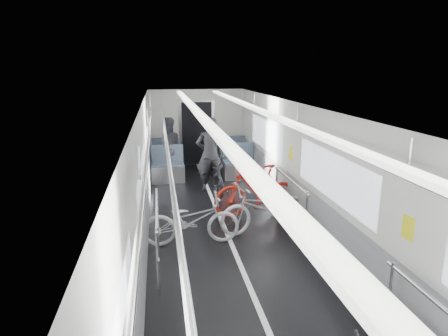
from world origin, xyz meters
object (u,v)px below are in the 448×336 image
object	(u,v)px
bike_left_far	(192,220)
bike_right_mid	(264,207)
person_seated	(168,148)
bike_aisle	(211,172)
person_standing	(210,154)
bike_right_far	(256,191)

from	to	relation	value
bike_left_far	bike_right_mid	world-z (taller)	bike_right_mid
bike_right_mid	person_seated	distance (m)	4.55
bike_aisle	person_standing	bearing A→B (deg)	91.70
bike_left_far	person_seated	distance (m)	4.58
bike_right_far	bike_left_far	bearing A→B (deg)	-57.13
bike_aisle	bike_left_far	bearing A→B (deg)	-113.45
bike_right_far	bike_aisle	size ratio (longest dim) A/B	0.96
bike_left_far	person_standing	xyz separation A→B (m)	(0.73, 3.12, 0.50)
bike_right_mid	bike_aisle	distance (m)	2.76
bike_left_far	person_seated	xyz separation A→B (m)	(-0.28, 4.55, 0.41)
bike_left_far	bike_right_mid	bearing A→B (deg)	-76.49
bike_right_mid	bike_right_far	distance (m)	0.83
person_standing	person_seated	size ratio (longest dim) A/B	1.10
bike_right_mid	bike_left_far	bearing A→B (deg)	-91.37
bike_left_far	person_standing	distance (m)	3.25
bike_right_mid	bike_right_far	bearing A→B (deg)	161.89
bike_left_far	person_standing	size ratio (longest dim) A/B	0.90
bike_aisle	person_standing	distance (m)	0.46
person_standing	bike_left_far	bearing A→B (deg)	74.34
bike_aisle	person_standing	xyz separation A→B (m)	(-0.02, 0.10, 0.44)
bike_left_far	bike_right_far	distance (m)	1.88
bike_left_far	bike_aisle	world-z (taller)	bike_aisle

